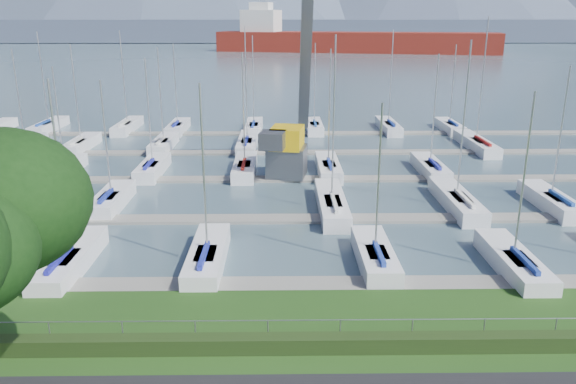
{
  "coord_description": "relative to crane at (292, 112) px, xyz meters",
  "views": [
    {
      "loc": [
        -0.44,
        -20.47,
        13.13
      ],
      "look_at": [
        0.0,
        12.0,
        3.0
      ],
      "focal_mm": 35.0,
      "sensor_mm": 36.0,
      "label": 1
    }
  ],
  "objects": [
    {
      "name": "hedge",
      "position": [
        -0.56,
        -28.35,
        -4.98
      ],
      "size": [
        80.0,
        0.7,
        0.7
      ],
      "primitive_type": "cube",
      "color": "#203312",
      "rests_on": "grass"
    },
    {
      "name": "foothill",
      "position": [
        -0.56,
        302.05,
        0.67
      ],
      "size": [
        900.0,
        80.0,
        12.0
      ],
      "primitive_type": "cube",
      "color": "#444F64",
      "rests_on": "water"
    },
    {
      "name": "crane",
      "position": [
        0.0,
        0.0,
        0.0
      ],
      "size": [
        4.71,
        13.36,
        22.35
      ],
      "rotation": [
        0.0,
        0.0,
        -0.17
      ],
      "color": "#57585E",
      "rests_on": "water"
    },
    {
      "name": "fence",
      "position": [
        -0.56,
        -27.95,
        -4.13
      ],
      "size": [
        80.0,
        0.04,
        0.04
      ],
      "primitive_type": "cylinder",
      "rotation": [
        0.0,
        1.57,
        0.0
      ],
      "color": "gray",
      "rests_on": "grass"
    },
    {
      "name": "cargo_ship_mid",
      "position": [
        24.64,
        184.52,
        -1.88
      ],
      "size": [
        112.17,
        45.14,
        21.5
      ],
      "rotation": [
        0.0,
        0.0,
        -0.25
      ],
      "color": "maroon",
      "rests_on": "water"
    },
    {
      "name": "water",
      "position": [
        -0.56,
        232.05,
        -5.73
      ],
      "size": [
        800.0,
        540.0,
        0.2
      ],
      "primitive_type": "cube",
      "color": "#495F6A"
    },
    {
      "name": "docks",
      "position": [
        -0.56,
        -1.95,
        -5.55
      ],
      "size": [
        90.0,
        41.6,
        0.25
      ],
      "color": "slate",
      "rests_on": "water"
    },
    {
      "name": "sailboat_fleet",
      "position": [
        -3.77,
        1.3,
        0.04
      ],
      "size": [
        76.12,
        50.19,
        13.8
      ],
      "color": "navy",
      "rests_on": "water"
    }
  ]
}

